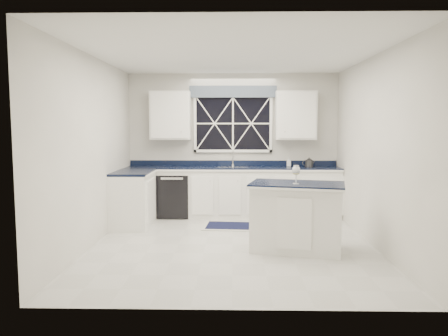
{
  "coord_description": "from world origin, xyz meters",
  "views": [
    {
      "loc": [
        0.01,
        -6.17,
        1.71
      ],
      "look_at": [
        -0.13,
        0.4,
        1.07
      ],
      "focal_mm": 35.0,
      "sensor_mm": 36.0,
      "label": 1
    }
  ],
  "objects_px": {
    "faucet": "(233,158)",
    "soap_bottle": "(289,161)",
    "dishwasher": "(175,195)",
    "kettle": "(309,162)",
    "wine_glass": "(296,171)",
    "island": "(297,216)"
  },
  "relations": [
    {
      "from": "dishwasher",
      "to": "island",
      "type": "height_order",
      "value": "island"
    },
    {
      "from": "dishwasher",
      "to": "soap_bottle",
      "type": "bearing_deg",
      "value": 5.78
    },
    {
      "from": "dishwasher",
      "to": "kettle",
      "type": "height_order",
      "value": "kettle"
    },
    {
      "from": "island",
      "to": "dishwasher",
      "type": "bearing_deg",
      "value": 145.13
    },
    {
      "from": "dishwasher",
      "to": "faucet",
      "type": "bearing_deg",
      "value": 10.02
    },
    {
      "from": "dishwasher",
      "to": "kettle",
      "type": "xyz_separation_m",
      "value": [
        2.53,
        0.1,
        0.61
      ]
    },
    {
      "from": "dishwasher",
      "to": "kettle",
      "type": "distance_m",
      "value": 2.61
    },
    {
      "from": "island",
      "to": "soap_bottle",
      "type": "height_order",
      "value": "soap_bottle"
    },
    {
      "from": "faucet",
      "to": "kettle",
      "type": "height_order",
      "value": "faucet"
    },
    {
      "from": "dishwasher",
      "to": "wine_glass",
      "type": "distance_m",
      "value": 3.1
    },
    {
      "from": "island",
      "to": "kettle",
      "type": "bearing_deg",
      "value": 89.76
    },
    {
      "from": "island",
      "to": "kettle",
      "type": "height_order",
      "value": "kettle"
    },
    {
      "from": "wine_glass",
      "to": "faucet",
      "type": "bearing_deg",
      "value": 108.77
    },
    {
      "from": "faucet",
      "to": "soap_bottle",
      "type": "distance_m",
      "value": 1.08
    },
    {
      "from": "island",
      "to": "kettle",
      "type": "xyz_separation_m",
      "value": [
        0.55,
        2.3,
        0.55
      ]
    },
    {
      "from": "dishwasher",
      "to": "soap_bottle",
      "type": "relative_size",
      "value": 4.7
    },
    {
      "from": "dishwasher",
      "to": "island",
      "type": "relative_size",
      "value": 0.59
    },
    {
      "from": "kettle",
      "to": "dishwasher",
      "type": "bearing_deg",
      "value": 177.3
    },
    {
      "from": "kettle",
      "to": "wine_glass",
      "type": "height_order",
      "value": "wine_glass"
    },
    {
      "from": "dishwasher",
      "to": "faucet",
      "type": "relative_size",
      "value": 2.72
    },
    {
      "from": "faucet",
      "to": "soap_bottle",
      "type": "height_order",
      "value": "faucet"
    },
    {
      "from": "kettle",
      "to": "island",
      "type": "bearing_deg",
      "value": -108.34
    }
  ]
}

